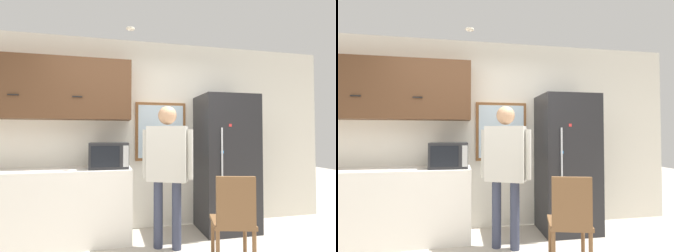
{
  "view_description": "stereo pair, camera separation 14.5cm",
  "coord_description": "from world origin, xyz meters",
  "views": [
    {
      "loc": [
        -0.43,
        -2.0,
        1.33
      ],
      "look_at": [
        0.25,
        0.98,
        1.44
      ],
      "focal_mm": 28.0,
      "sensor_mm": 36.0,
      "label": 1
    },
    {
      "loc": [
        -0.28,
        -2.03,
        1.33
      ],
      "look_at": [
        0.25,
        0.98,
        1.44
      ],
      "focal_mm": 28.0,
      "sensor_mm": 36.0,
      "label": 2
    }
  ],
  "objects": [
    {
      "name": "refrigerator",
      "position": [
        1.21,
        1.45,
        0.94
      ],
      "size": [
        0.77,
        0.66,
        1.89
      ],
      "color": "#232326",
      "rests_on": "ground_plane"
    },
    {
      "name": "chair",
      "position": [
        0.78,
        0.39,
        0.52
      ],
      "size": [
        0.49,
        0.49,
        0.94
      ],
      "rotation": [
        0.0,
        0.0,
        2.89
      ],
      "color": "brown",
      "rests_on": "ground_plane"
    },
    {
      "name": "counter",
      "position": [
        -1.17,
        1.47,
        0.45
      ],
      "size": [
        2.07,
        0.61,
        0.91
      ],
      "color": "silver",
      "rests_on": "ground_plane"
    },
    {
      "name": "person",
      "position": [
        0.26,
        1.04,
        1.03
      ],
      "size": [
        0.56,
        0.4,
        1.67
      ],
      "rotation": [
        0.0,
        0.0,
        -0.44
      ],
      "color": "#33384C",
      "rests_on": "ground_plane"
    },
    {
      "name": "back_wall",
      "position": [
        0.0,
        1.8,
        1.35
      ],
      "size": [
        6.0,
        0.06,
        2.7
      ],
      "color": "silver",
      "rests_on": "ground_plane"
    },
    {
      "name": "window",
      "position": [
        0.32,
        1.76,
        1.38
      ],
      "size": [
        0.74,
        0.05,
        0.84
      ],
      "color": "brown"
    },
    {
      "name": "upper_cabinets",
      "position": [
        -1.17,
        1.6,
        1.92
      ],
      "size": [
        2.07,
        0.38,
        0.79
      ],
      "color": "#51331E"
    },
    {
      "name": "microwave",
      "position": [
        -0.42,
        1.44,
        1.07
      ],
      "size": [
        0.48,
        0.38,
        0.33
      ],
      "color": "#232326",
      "rests_on": "counter"
    },
    {
      "name": "ceiling_light",
      "position": [
        -0.16,
        1.3,
        2.68
      ],
      "size": [
        0.11,
        0.11,
        0.01
      ],
      "color": "white"
    }
  ]
}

